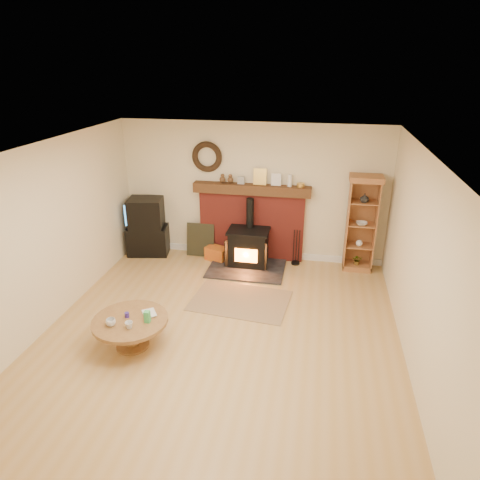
% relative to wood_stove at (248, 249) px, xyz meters
% --- Properties ---
extents(ground, '(5.50, 5.50, 0.00)m').
position_rel_wood_stove_xyz_m(ground, '(-0.01, -2.27, -0.35)').
color(ground, tan).
rests_on(ground, ground).
extents(room_shell, '(5.02, 5.52, 2.61)m').
position_rel_wood_stove_xyz_m(room_shell, '(-0.03, -2.18, 1.37)').
color(room_shell, beige).
rests_on(room_shell, ground).
extents(chimney_breast, '(2.20, 0.22, 1.78)m').
position_rel_wood_stove_xyz_m(chimney_breast, '(-0.01, 0.40, 0.46)').
color(chimney_breast, maroon).
rests_on(chimney_breast, ground).
extents(wood_stove, '(1.40, 1.00, 1.27)m').
position_rel_wood_stove_xyz_m(wood_stove, '(0.00, 0.00, 0.00)').
color(wood_stove, black).
rests_on(wood_stove, ground).
extents(area_rug, '(1.63, 1.20, 0.01)m').
position_rel_wood_stove_xyz_m(area_rug, '(0.10, -1.30, -0.34)').
color(area_rug, brown).
rests_on(area_rug, ground).
extents(tv_unit, '(0.86, 0.67, 1.14)m').
position_rel_wood_stove_xyz_m(tv_unit, '(-2.06, 0.20, 0.20)').
color(tv_unit, black).
rests_on(tv_unit, ground).
extents(curio_cabinet, '(0.57, 0.41, 1.78)m').
position_rel_wood_stove_xyz_m(curio_cabinet, '(2.01, 0.28, 0.55)').
color(curio_cabinet, '#975731').
rests_on(curio_cabinet, ground).
extents(firelog_box, '(0.48, 0.39, 0.26)m').
position_rel_wood_stove_xyz_m(firelog_box, '(-0.64, 0.13, -0.21)').
color(firelog_box, gold).
rests_on(firelog_box, ground).
extents(leaning_painting, '(0.55, 0.15, 0.66)m').
position_rel_wood_stove_xyz_m(leaning_painting, '(-1.00, 0.28, -0.01)').
color(leaning_painting, black).
rests_on(leaning_painting, ground).
extents(fire_tools, '(0.16, 0.16, 0.70)m').
position_rel_wood_stove_xyz_m(fire_tools, '(0.88, 0.23, -0.21)').
color(fire_tools, black).
rests_on(fire_tools, ground).
extents(coffee_table, '(1.01, 1.01, 0.59)m').
position_rel_wood_stove_xyz_m(coffee_table, '(-1.12, -2.75, 0.00)').
color(coffee_table, brown).
rests_on(coffee_table, ground).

